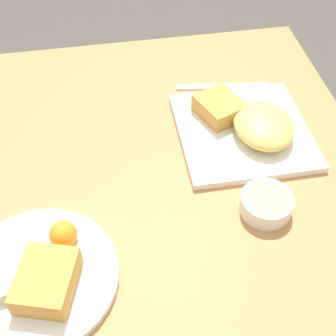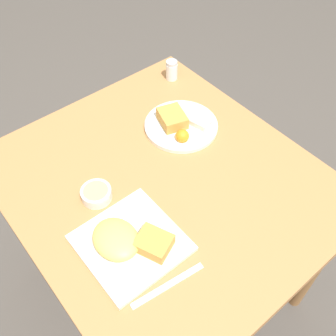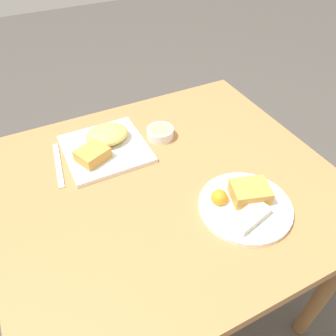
# 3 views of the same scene
# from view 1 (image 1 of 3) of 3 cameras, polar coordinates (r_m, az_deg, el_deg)

# --- Properties ---
(dining_table) EXTENTS (0.95, 0.85, 0.71)m
(dining_table) POSITION_cam_1_polar(r_m,az_deg,el_deg) (0.88, -2.28, -6.57)
(dining_table) COLOR #B27A47
(dining_table) RESTS_ON ground_plane
(plate_square_near) EXTENTS (0.25, 0.25, 0.06)m
(plate_square_near) POSITION_cam_1_polar(r_m,az_deg,el_deg) (0.91, 9.65, 5.08)
(plate_square_near) COLOR white
(plate_square_near) RESTS_ON dining_table
(plate_oval_far) EXTENTS (0.24, 0.24, 0.05)m
(plate_oval_far) POSITION_cam_1_polar(r_m,az_deg,el_deg) (0.73, -15.49, -12.33)
(plate_oval_far) COLOR white
(plate_oval_far) RESTS_ON dining_table
(sauce_ramekin) EXTENTS (0.09, 0.09, 0.03)m
(sauce_ramekin) POSITION_cam_1_polar(r_m,az_deg,el_deg) (0.80, 11.89, -4.28)
(sauce_ramekin) COLOR white
(sauce_ramekin) RESTS_ON dining_table
(butter_knife) EXTENTS (0.04, 0.20, 0.00)m
(butter_knife) POSITION_cam_1_polar(r_m,az_deg,el_deg) (1.03, 6.70, 9.86)
(butter_knife) COLOR silver
(butter_knife) RESTS_ON dining_table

